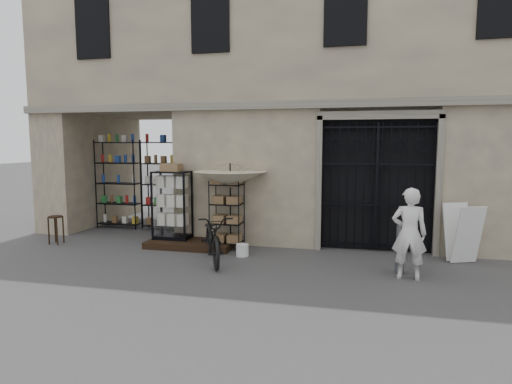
% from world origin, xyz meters
% --- Properties ---
extents(ground, '(80.00, 80.00, 0.00)m').
position_xyz_m(ground, '(0.00, 0.00, 0.00)').
color(ground, black).
rests_on(ground, ground).
extents(main_building, '(14.00, 4.00, 9.00)m').
position_xyz_m(main_building, '(0.00, 4.00, 4.50)').
color(main_building, tan).
rests_on(main_building, ground).
extents(shop_recess, '(3.00, 1.70, 3.00)m').
position_xyz_m(shop_recess, '(-4.50, 2.80, 1.50)').
color(shop_recess, black).
rests_on(shop_recess, ground).
extents(shop_shelving, '(2.70, 0.50, 2.50)m').
position_xyz_m(shop_shelving, '(-4.55, 3.30, 1.25)').
color(shop_shelving, black).
rests_on(shop_shelving, ground).
extents(iron_gate, '(2.50, 0.21, 3.00)m').
position_xyz_m(iron_gate, '(1.75, 2.28, 1.50)').
color(iron_gate, black).
rests_on(iron_gate, ground).
extents(step_platform, '(2.00, 0.90, 0.15)m').
position_xyz_m(step_platform, '(-2.40, 1.55, 0.07)').
color(step_platform, black).
rests_on(step_platform, ground).
extents(display_cabinet, '(0.91, 0.70, 1.73)m').
position_xyz_m(display_cabinet, '(-2.89, 1.68, 0.87)').
color(display_cabinet, black).
rests_on(display_cabinet, step_platform).
extents(wire_rack, '(0.83, 0.73, 1.57)m').
position_xyz_m(wire_rack, '(-1.54, 1.65, 0.77)').
color(wire_rack, black).
rests_on(wire_rack, ground).
extents(market_umbrella, '(1.59, 1.62, 2.35)m').
position_xyz_m(market_umbrella, '(-1.47, 1.69, 1.69)').
color(market_umbrella, black).
rests_on(market_umbrella, ground).
extents(white_bucket, '(0.29, 0.29, 0.26)m').
position_xyz_m(white_bucket, '(-1.02, 1.07, 0.13)').
color(white_bucket, white).
rests_on(white_bucket, ground).
extents(bicycle, '(1.03, 1.18, 1.89)m').
position_xyz_m(bicycle, '(-1.49, 0.52, 0.00)').
color(bicycle, black).
rests_on(bicycle, ground).
extents(wooden_stool, '(0.42, 0.42, 0.67)m').
position_xyz_m(wooden_stool, '(-5.67, 1.15, 0.35)').
color(wooden_stool, black).
rests_on(wooden_stool, ground).
extents(steel_bollard, '(0.21, 0.21, 0.91)m').
position_xyz_m(steel_bollard, '(2.13, 0.54, 0.46)').
color(steel_bollard, '#5C5E64').
rests_on(steel_bollard, ground).
extents(shopkeeper, '(0.67, 1.66, 0.39)m').
position_xyz_m(shopkeeper, '(2.24, 0.24, 0.00)').
color(shopkeeper, silver).
rests_on(shopkeeper, ground).
extents(easel_sign, '(0.75, 0.80, 1.17)m').
position_xyz_m(easel_sign, '(3.42, 1.62, 0.60)').
color(easel_sign, silver).
rests_on(easel_sign, ground).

